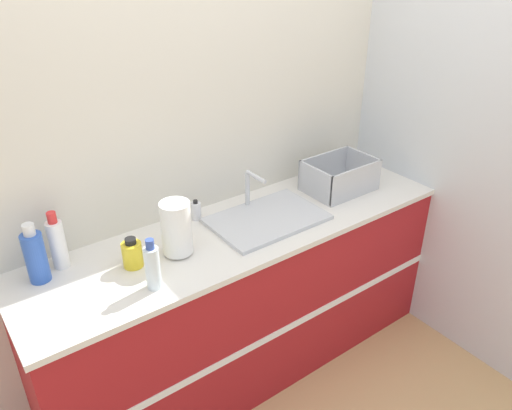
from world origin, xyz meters
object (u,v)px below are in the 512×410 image
(bottle_blue, at_px, (35,256))
(bottle_yellow, at_px, (132,254))
(bottle_white_spray, at_px, (57,243))
(soap_dispenser, at_px, (196,211))
(sink, at_px, (266,217))
(bottle_clear, at_px, (153,267))
(paper_towel_roll, at_px, (176,228))
(dish_rack, at_px, (339,179))

(bottle_blue, height_order, bottle_yellow, bottle_blue)
(bottle_white_spray, xyz_separation_m, soap_dispenser, (0.68, 0.01, -0.07))
(bottle_yellow, bearing_deg, bottle_white_spray, 144.06)
(bottle_blue, bearing_deg, sink, -8.86)
(bottle_white_spray, bearing_deg, bottle_yellow, -35.94)
(sink, height_order, bottle_white_spray, bottle_white_spray)
(bottle_clear, bearing_deg, bottle_white_spray, 124.65)
(bottle_blue, bearing_deg, bottle_white_spray, 23.88)
(paper_towel_roll, relative_size, bottle_yellow, 1.85)
(bottle_blue, distance_m, bottle_clear, 0.49)
(bottle_blue, distance_m, bottle_white_spray, 0.11)
(paper_towel_roll, relative_size, bottle_blue, 0.96)
(bottle_yellow, bearing_deg, soap_dispenser, 24.00)
(dish_rack, distance_m, soap_dispenser, 0.84)
(bottle_white_spray, height_order, bottle_clear, bottle_white_spray)
(sink, relative_size, bottle_clear, 2.46)
(paper_towel_roll, distance_m, bottle_white_spray, 0.51)
(paper_towel_roll, distance_m, bottle_blue, 0.59)
(dish_rack, bearing_deg, bottle_blue, 175.24)
(paper_towel_roll, distance_m, dish_rack, 1.05)
(paper_towel_roll, height_order, soap_dispenser, paper_towel_roll)
(dish_rack, bearing_deg, bottle_yellow, -179.82)
(dish_rack, xyz_separation_m, bottle_white_spray, (-1.51, 0.18, 0.05))
(bottle_white_spray, bearing_deg, bottle_blue, -156.12)
(bottle_clear, xyz_separation_m, soap_dispenser, (0.42, 0.38, -0.05))
(bottle_blue, xyz_separation_m, soap_dispenser, (0.79, 0.05, -0.07))
(dish_rack, relative_size, soap_dispenser, 3.51)
(bottle_clear, height_order, soap_dispenser, bottle_clear)
(dish_rack, distance_m, bottle_clear, 1.26)
(sink, bearing_deg, paper_towel_roll, -179.94)
(bottle_yellow, distance_m, bottle_clear, 0.20)
(dish_rack, bearing_deg, soap_dispenser, 167.17)
(dish_rack, height_order, bottle_blue, bottle_blue)
(bottle_yellow, height_order, soap_dispenser, bottle_yellow)
(bottle_yellow, bearing_deg, paper_towel_roll, -8.07)
(paper_towel_roll, xyz_separation_m, bottle_blue, (-0.56, 0.17, -0.01))
(sink, xyz_separation_m, bottle_yellow, (-0.71, 0.03, 0.05))
(sink, distance_m, bottle_white_spray, 0.99)
(paper_towel_roll, bearing_deg, soap_dispenser, 44.58)
(soap_dispenser, bearing_deg, sink, -38.02)
(bottle_yellow, relative_size, bottle_white_spray, 0.52)
(dish_rack, relative_size, bottle_blue, 1.40)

